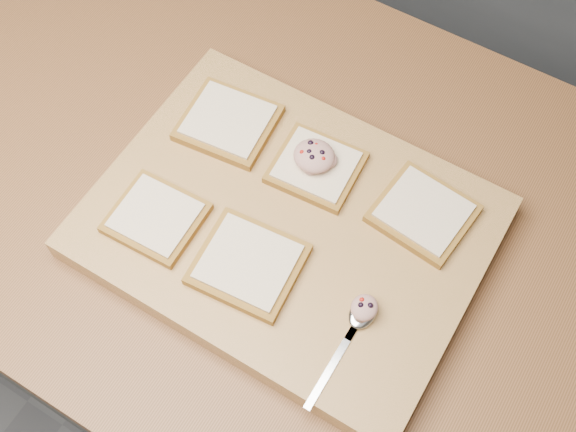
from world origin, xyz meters
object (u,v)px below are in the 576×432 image
Objects in this scene: spoon at (359,320)px; cutting_board at (288,227)px; bread_far_center at (316,167)px; tuna_salad_dollop at (314,156)px.

cutting_board is at bearing 152.69° from spoon.
bread_far_center reaches higher than spoon.
cutting_board is 0.10m from tuna_salad_dollop.
spoon is at bearing -45.92° from tuna_salad_dollop.
cutting_board is at bearing -85.04° from bread_far_center.
tuna_salad_dollop is at bearing 162.38° from bread_far_center.
tuna_salad_dollop is (-0.01, 0.09, 0.05)m from cutting_board.
tuna_salad_dollop is (-0.01, 0.00, 0.02)m from bread_far_center.
cutting_board is 0.17m from spoon.
tuna_salad_dollop is 0.23m from spoon.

